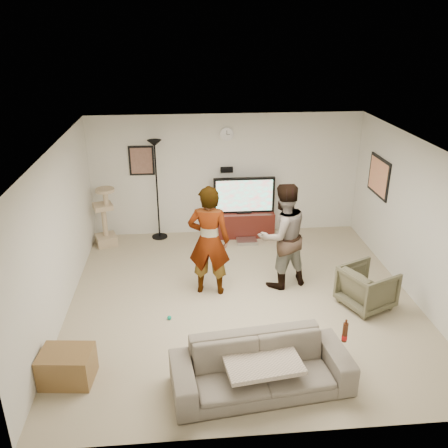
{
  "coord_description": "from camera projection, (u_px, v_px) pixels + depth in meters",
  "views": [
    {
      "loc": [
        -0.88,
        -6.55,
        4.15
      ],
      "look_at": [
        -0.28,
        0.2,
        1.25
      ],
      "focal_mm": 38.11,
      "sensor_mm": 36.0,
      "label": 1
    }
  ],
  "objects": [
    {
      "name": "floor",
      "position": [
        242.0,
        300.0,
        7.71
      ],
      "size": [
        5.5,
        5.5,
        0.02
      ],
      "primitive_type": "cube",
      "color": "tan",
      "rests_on": "ground"
    },
    {
      "name": "ceiling",
      "position": [
        245.0,
        147.0,
        6.72
      ],
      "size": [
        5.5,
        5.5,
        0.02
      ],
      "primitive_type": "cube",
      "color": "silver",
      "rests_on": "wall_back"
    },
    {
      "name": "wall_back",
      "position": [
        226.0,
        175.0,
        9.73
      ],
      "size": [
        5.5,
        0.04,
        2.5
      ],
      "primitive_type": "cube",
      "color": "silver",
      "rests_on": "floor"
    },
    {
      "name": "wall_front",
      "position": [
        278.0,
        340.0,
        4.69
      ],
      "size": [
        5.5,
        0.04,
        2.5
      ],
      "primitive_type": "cube",
      "color": "silver",
      "rests_on": "floor"
    },
    {
      "name": "wall_left",
      "position": [
        58.0,
        235.0,
        6.99
      ],
      "size": [
        0.04,
        5.5,
        2.5
      ],
      "primitive_type": "cube",
      "color": "silver",
      "rests_on": "floor"
    },
    {
      "name": "wall_right",
      "position": [
        417.0,
        222.0,
        7.44
      ],
      "size": [
        0.04,
        5.5,
        2.5
      ],
      "primitive_type": "cube",
      "color": "silver",
      "rests_on": "floor"
    },
    {
      "name": "wall_clock",
      "position": [
        227.0,
        134.0,
        9.37
      ],
      "size": [
        0.26,
        0.04,
        0.26
      ],
      "primitive_type": "cylinder",
      "rotation": [
        1.57,
        0.0,
        0.0
      ],
      "color": "white",
      "rests_on": "wall_back"
    },
    {
      "name": "wall_speaker",
      "position": [
        227.0,
        170.0,
        9.62
      ],
      "size": [
        0.25,
        0.1,
        0.1
      ],
      "primitive_type": "cube",
      "color": "black",
      "rests_on": "wall_back"
    },
    {
      "name": "picture_back",
      "position": [
        142.0,
        161.0,
        9.44
      ],
      "size": [
        0.42,
        0.03,
        0.52
      ],
      "primitive_type": "cube",
      "color": "brown",
      "rests_on": "wall_back"
    },
    {
      "name": "picture_right",
      "position": [
        379.0,
        177.0,
        8.8
      ],
      "size": [
        0.03,
        0.78,
        0.62
      ],
      "primitive_type": "cube",
      "color": "#FD936A",
      "rests_on": "wall_right"
    },
    {
      "name": "tv_stand",
      "position": [
        244.0,
        224.0,
        9.92
      ],
      "size": [
        1.24,
        0.45,
        0.52
      ],
      "primitive_type": "cube",
      "color": "#3F140F",
      "rests_on": "floor"
    },
    {
      "name": "console_box",
      "position": [
        247.0,
        241.0,
        9.65
      ],
      "size": [
        0.4,
        0.3,
        0.07
      ],
      "primitive_type": "cube",
      "color": "#B6B6B9",
      "rests_on": "floor"
    },
    {
      "name": "tv",
      "position": [
        244.0,
        195.0,
        9.68
      ],
      "size": [
        1.25,
        0.08,
        0.74
      ],
      "primitive_type": "cube",
      "color": "black",
      "rests_on": "tv_stand"
    },
    {
      "name": "tv_screen",
      "position": [
        244.0,
        196.0,
        9.63
      ],
      "size": [
        1.15,
        0.01,
        0.65
      ],
      "primitive_type": "cube",
      "color": "#38D6A5",
      "rests_on": "tv"
    },
    {
      "name": "floor_lamp",
      "position": [
        157.0,
        191.0,
        9.52
      ],
      "size": [
        0.32,
        0.32,
        2.05
      ],
      "primitive_type": "cylinder",
      "color": "black",
      "rests_on": "floor"
    },
    {
      "name": "cat_tree",
      "position": [
        104.0,
        217.0,
        9.36
      ],
      "size": [
        0.49,
        0.49,
        1.21
      ],
      "primitive_type": "cube",
      "rotation": [
        0.0,
        0.0,
        0.34
      ],
      "color": "tan",
      "rests_on": "floor"
    },
    {
      "name": "person_left",
      "position": [
        209.0,
        241.0,
        7.58
      ],
      "size": [
        0.74,
        0.56,
        1.85
      ],
      "primitive_type": "imported",
      "rotation": [
        0.0,
        0.0,
        2.96
      ],
      "color": "#BBBBBB",
      "rests_on": "floor"
    },
    {
      "name": "person_right",
      "position": [
        282.0,
        236.0,
        7.8
      ],
      "size": [
        1.05,
        0.93,
        1.81
      ],
      "primitive_type": "imported",
      "rotation": [
        0.0,
        0.0,
        3.48
      ],
      "color": "#345877",
      "rests_on": "floor"
    },
    {
      "name": "sofa",
      "position": [
        261.0,
        367.0,
        5.72
      ],
      "size": [
        2.24,
        1.08,
        0.63
      ],
      "primitive_type": "imported",
      "rotation": [
        0.0,
        0.0,
        0.12
      ],
      "color": "#6B6357",
      "rests_on": "floor"
    },
    {
      "name": "throw_blanket",
      "position": [
        261.0,
        360.0,
        5.68
      ],
      "size": [
        0.99,
        0.82,
        0.06
      ],
      "primitive_type": "cube",
      "rotation": [
        0.0,
        0.0,
        0.14
      ],
      "color": "#C3B19B",
      "rests_on": "sofa"
    },
    {
      "name": "beer_bottle",
      "position": [
        345.0,
        332.0,
        5.63
      ],
      "size": [
        0.06,
        0.06,
        0.25
      ],
      "primitive_type": "cylinder",
      "color": "#431E0E",
      "rests_on": "sofa"
    },
    {
      "name": "armchair",
      "position": [
        367.0,
        287.0,
        7.4
      ],
      "size": [
        0.95,
        0.94,
        0.66
      ],
      "primitive_type": "imported",
      "rotation": [
        0.0,
        0.0,
        1.99
      ],
      "color": "#4C4A36",
      "rests_on": "floor"
    },
    {
      "name": "side_table",
      "position": [
        67.0,
        366.0,
        5.89
      ],
      "size": [
        0.68,
        0.54,
        0.42
      ],
      "primitive_type": "cube",
      "rotation": [
        0.0,
        0.0,
        -0.1
      ],
      "color": "brown",
      "rests_on": "floor"
    },
    {
      "name": "toy_ball",
      "position": [
        169.0,
        318.0,
        7.16
      ],
      "size": [
        0.06,
        0.06,
        0.06
      ],
      "primitive_type": "sphere",
      "color": "#069272",
      "rests_on": "floor"
    }
  ]
}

